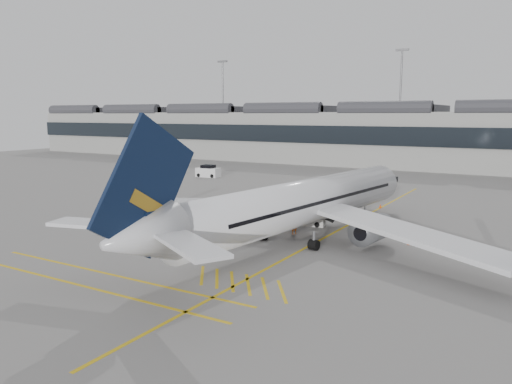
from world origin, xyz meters
The scene contains 17 objects.
ground centered at (0.00, 0.00, 0.00)m, with size 220.00×220.00×0.00m, color gray.
terminal centered at (0.00, 71.93, 6.14)m, with size 200.00×20.45×12.40m.
light_masts centered at (-1.67, 86.00, 14.49)m, with size 113.00×0.60×25.45m.
apron_markings centered at (10.00, 10.00, 0.01)m, with size 0.25×60.00×0.01m, color gold.
airliner_main centered at (8.53, 4.69, 3.14)m, with size 36.45×40.06×10.67m.
belt_loader centered at (5.96, 10.40, 0.63)m, with size 5.47×2.60×2.17m.
baggage_cart_a centered at (3.10, 8.10, 0.86)m, with size 1.92×1.78×1.61m.
baggage_cart_b centered at (3.04, 7.80, 0.99)m, with size 2.20×2.06×1.84m.
baggage_cart_c centered at (-1.29, 3.66, 1.02)m, with size 1.91×1.61×1.91m.
baggage_cart_d centered at (-7.52, 3.38, 0.92)m, with size 1.94×1.74×1.72m.
ramp_agent_a centered at (7.16, 6.47, 0.81)m, with size 0.59×0.39×1.63m, color #E75F0C.
ramp_agent_b centered at (3.99, 2.58, 0.92)m, with size 0.90×0.70×1.85m, color orange.
pushback_tug centered at (-0.10, 2.96, 0.55)m, with size 2.53×2.05×1.23m.
safety_cone_nose centered at (10.04, 22.66, 0.23)m, with size 0.34×0.34×0.47m, color #F24C0A.
safety_cone_engine centered at (16.86, 8.03, 0.23)m, with size 0.32×0.32×0.45m, color #F24C0A.
service_van_left centered at (-23.76, 35.82, 0.92)m, with size 4.12×2.29×2.05m.
service_van_mid centered at (2.54, 31.46, 0.93)m, with size 3.40×4.49×2.07m.
Camera 1 is at (26.36, -32.58, 10.58)m, focal length 35.00 mm.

